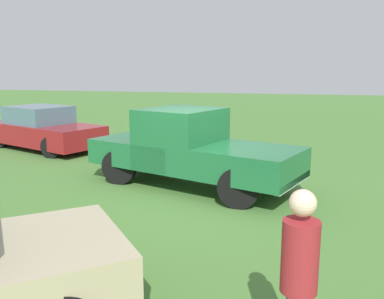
{
  "coord_description": "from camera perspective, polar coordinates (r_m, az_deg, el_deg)",
  "views": [
    {
      "loc": [
        -2.29,
        8.57,
        2.73
      ],
      "look_at": [
        0.2,
        -0.49,
        0.9
      ],
      "focal_mm": 38.41,
      "sensor_mm": 36.0,
      "label": 1
    }
  ],
  "objects": [
    {
      "name": "person_visitor",
      "position": [
        3.79,
        14.63,
        -16.52
      ],
      "size": [
        0.39,
        0.39,
        1.76
      ],
      "rotation": [
        0.0,
        0.0,
        2.88
      ],
      "color": "navy",
      "rests_on": "ground_plane"
    },
    {
      "name": "pickup_truck",
      "position": [
        9.64,
        -0.64,
        0.45
      ],
      "size": [
        5.37,
        3.3,
        1.84
      ],
      "rotation": [
        0.0,
        0.0,
        2.82
      ],
      "color": "black",
      "rests_on": "ground_plane"
    },
    {
      "name": "ground_plane",
      "position": [
        9.28,
        0.41,
        -6.09
      ],
      "size": [
        80.0,
        80.0,
        0.0
      ],
      "primitive_type": "plane",
      "color": "#477533"
    },
    {
      "name": "sedan_far",
      "position": [
        15.26,
        -20.0,
        2.67
      ],
      "size": [
        4.91,
        3.3,
        1.49
      ],
      "rotation": [
        0.0,
        0.0,
        2.79
      ],
      "color": "black",
      "rests_on": "ground_plane"
    }
  ]
}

